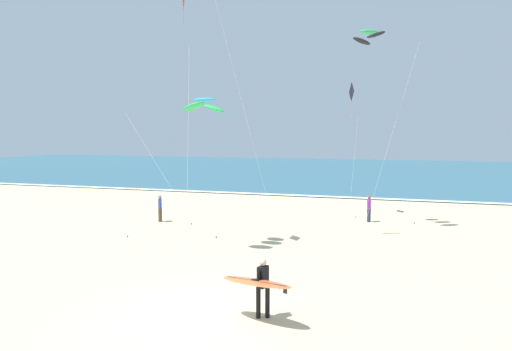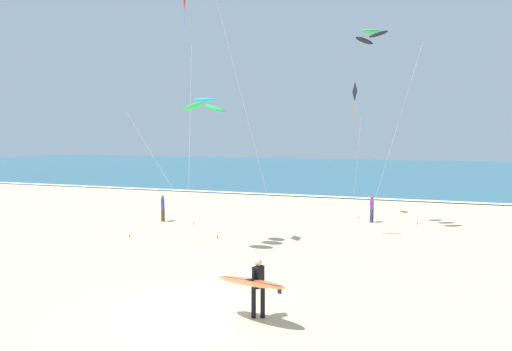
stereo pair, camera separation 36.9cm
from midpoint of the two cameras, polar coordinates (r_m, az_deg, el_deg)
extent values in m
plane|color=beige|center=(13.89, -8.61, -16.69)|extent=(160.00, 160.00, 0.00)
cube|color=#2D6075|center=(67.64, 12.68, 0.60)|extent=(160.00, 60.00, 0.08)
cube|color=white|center=(38.28, 8.82, -2.59)|extent=(160.00, 0.86, 0.01)
cylinder|color=black|center=(13.39, -0.53, -15.45)|extent=(0.13, 0.13, 0.88)
cylinder|color=black|center=(13.41, 0.61, -15.41)|extent=(0.13, 0.13, 0.88)
cube|color=black|center=(13.16, 0.04, -12.41)|extent=(0.28, 0.38, 0.60)
cube|color=red|center=(13.21, -0.35, -12.17)|extent=(0.07, 0.20, 0.32)
sphere|color=beige|center=(13.04, 0.04, -10.65)|extent=(0.21, 0.21, 0.21)
cylinder|color=black|center=(12.95, -0.53, -12.20)|extent=(0.09, 0.09, 0.26)
cylinder|color=black|center=(12.95, -0.98, -12.81)|extent=(0.26, 0.15, 0.14)
cylinder|color=black|center=(13.36, 0.59, -12.33)|extent=(0.09, 0.09, 0.56)
ellipsoid|color=orange|center=(12.90, -0.86, -13.07)|extent=(2.27, 1.17, 0.14)
cube|color=#333333|center=(12.88, -0.86, -12.91)|extent=(1.86, 0.54, 0.07)
cube|color=#262628|center=(12.45, 2.76, -14.08)|extent=(0.12, 0.04, 0.14)
cylinder|color=silver|center=(22.41, -1.66, 6.98)|extent=(3.01, 0.61, 11.58)
cylinder|color=brown|center=(23.22, -5.40, -7.61)|extent=(0.06, 0.06, 0.10)
cylinder|color=#2D99DB|center=(22.22, -9.44, 18.72)|extent=(0.02, 0.02, 0.73)
cylinder|color=silver|center=(23.97, -8.84, 4.85)|extent=(1.87, 4.41, 9.95)
cylinder|color=brown|center=(26.84, -8.38, -5.92)|extent=(0.06, 0.06, 0.10)
ellipsoid|color=green|center=(20.28, -8.25, 8.47)|extent=(1.18, 0.83, 0.53)
ellipsoid|color=#2D99DB|center=(21.04, -6.93, 9.25)|extent=(1.18, 0.83, 0.20)
ellipsoid|color=green|center=(21.76, -5.69, 8.26)|extent=(1.18, 0.83, 0.53)
cylinder|color=silver|center=(22.36, -11.80, -0.07)|extent=(4.53, 0.61, 6.16)
cylinder|color=brown|center=(24.25, -16.02, -7.24)|extent=(0.06, 0.06, 0.10)
ellipsoid|color=black|center=(27.55, 12.54, 15.93)|extent=(1.20, 1.00, 0.52)
ellipsoid|color=green|center=(26.86, 13.37, 16.90)|extent=(1.19, 0.99, 0.20)
ellipsoid|color=black|center=(26.03, 14.22, 16.55)|extent=(1.20, 1.00, 0.52)
cylinder|color=silver|center=(26.98, 16.10, 4.98)|extent=(2.69, 1.57, 10.19)
cylinder|color=brown|center=(28.21, 18.61, -5.59)|extent=(0.06, 0.06, 0.10)
cube|color=black|center=(30.46, 11.38, 10.13)|extent=(0.44, 1.10, 1.17)
cylinder|color=orange|center=(30.38, 11.34, 7.94)|extent=(0.02, 0.02, 1.16)
cylinder|color=silver|center=(29.65, 11.60, 1.05)|extent=(0.57, 1.47, 6.04)
cylinder|color=brown|center=(29.28, 11.89, -5.06)|extent=(0.06, 0.06, 0.10)
cylinder|color=#4C3D2D|center=(27.97, -12.14, -4.76)|extent=(0.22, 0.22, 0.84)
cube|color=#3351B7|center=(27.86, -12.16, -3.36)|extent=(0.30, 0.37, 0.54)
sphere|color=#A87A59|center=(27.81, -12.18, -2.59)|extent=(0.20, 0.20, 0.20)
cylinder|color=#3351B7|center=(27.67, -12.19, -3.63)|extent=(0.08, 0.08, 0.50)
cylinder|color=#3351B7|center=(28.08, -12.12, -3.50)|extent=(0.08, 0.08, 0.50)
cylinder|color=#2D334C|center=(28.05, 13.41, -4.76)|extent=(0.22, 0.22, 0.84)
cube|color=purple|center=(27.94, 13.44, -3.37)|extent=(0.22, 0.34, 0.54)
sphere|color=brown|center=(27.89, 13.46, -2.59)|extent=(0.20, 0.20, 0.20)
cylinder|color=purple|center=(28.16, 13.52, -3.51)|extent=(0.08, 0.08, 0.50)
cylinder|color=purple|center=(27.75, 13.35, -3.63)|extent=(0.08, 0.08, 0.50)
camera|label=1|loc=(0.18, -90.54, -0.05)|focal=32.35mm
camera|label=2|loc=(0.18, 89.46, 0.05)|focal=32.35mm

